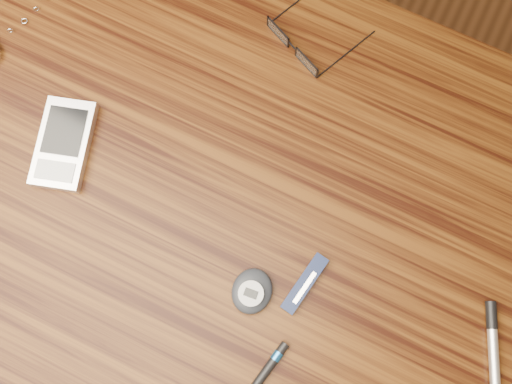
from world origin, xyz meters
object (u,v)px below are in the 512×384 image
at_px(eyeglasses, 296,45).
at_px(pda_phone, 64,144).
at_px(pedometer, 252,291).
at_px(pocket_knife, 304,284).
at_px(silver_pen, 494,356).
at_px(desk, 229,212).

height_order(eyeglasses, pda_phone, eyeglasses).
xyz_separation_m(pedometer, pocket_knife, (0.05, 0.04, -0.01)).
height_order(pedometer, silver_pen, pedometer).
relative_size(desk, pda_phone, 7.44).
relative_size(pedometer, silver_pen, 0.42).
bearing_deg(pocket_knife, pda_phone, 175.82).
bearing_deg(pedometer, eyeglasses, 105.74).
xyz_separation_m(pda_phone, silver_pen, (0.60, -0.01, -0.00)).
height_order(pda_phone, pocket_knife, pda_phone).
relative_size(pda_phone, pedometer, 2.17).
relative_size(desk, silver_pen, 6.80).
distance_m(pda_phone, pedometer, 0.31).
bearing_deg(desk, pocket_knife, -22.39).
relative_size(pedometer, pocket_knife, 0.74).
bearing_deg(pedometer, pda_phone, 168.24).
height_order(pocket_knife, silver_pen, silver_pen).
distance_m(pocket_knife, silver_pen, 0.24).
bearing_deg(pda_phone, desk, 7.86).
relative_size(eyeglasses, pda_phone, 1.05).
distance_m(desk, pedometer, 0.17).
bearing_deg(silver_pen, eyeglasses, 145.62).
relative_size(eyeglasses, pedometer, 2.27).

